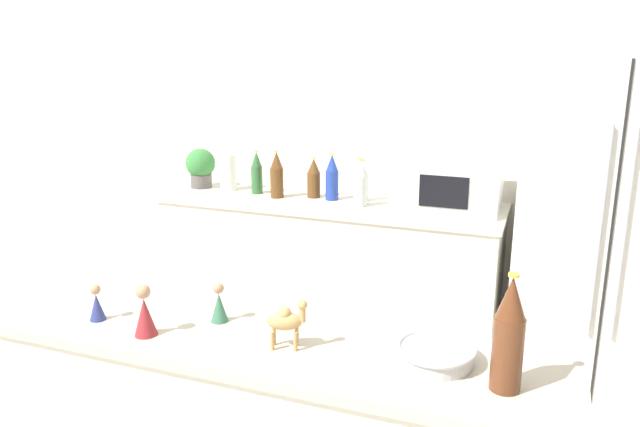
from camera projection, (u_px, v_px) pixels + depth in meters
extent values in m
cube|color=silver|center=(411.00, 134.00, 3.83)|extent=(8.00, 0.06, 2.55)
cube|color=silver|center=(329.00, 272.00, 3.89)|extent=(2.05, 0.60, 0.87)
cube|color=beige|center=(329.00, 202.00, 3.77)|extent=(2.08, 0.63, 0.03)
cube|color=silver|center=(604.00, 230.00, 3.17)|extent=(0.85, 0.74, 1.78)
cube|color=black|center=(609.00, 252.00, 2.83)|extent=(0.01, 0.01, 1.71)
cylinder|color=#B2B5BA|center=(600.00, 233.00, 2.81)|extent=(0.02, 0.02, 0.98)
cylinder|color=#B2B5BA|center=(624.00, 235.00, 2.78)|extent=(0.02, 0.02, 0.98)
cube|color=#B7AD99|center=(236.00, 337.00, 1.96)|extent=(2.06, 0.47, 0.03)
cylinder|color=#595451|center=(201.00, 181.00, 4.08)|extent=(0.14, 0.14, 0.09)
sphere|color=#387F3D|center=(200.00, 163.00, 4.05)|extent=(0.19, 0.19, 0.19)
cylinder|color=white|center=(228.00, 172.00, 3.99)|extent=(0.10, 0.10, 0.23)
cube|color=white|center=(457.00, 186.00, 3.49)|extent=(0.48, 0.36, 0.28)
cube|color=black|center=(444.00, 192.00, 3.34)|extent=(0.26, 0.01, 0.17)
cylinder|color=brown|center=(277.00, 183.00, 3.80)|extent=(0.08, 0.08, 0.18)
cone|color=brown|center=(276.00, 160.00, 3.76)|extent=(0.08, 0.08, 0.10)
cylinder|color=gold|center=(276.00, 151.00, 3.75)|extent=(0.03, 0.03, 0.01)
cylinder|color=navy|center=(332.00, 185.00, 3.74)|extent=(0.08, 0.08, 0.18)
cone|color=navy|center=(332.00, 163.00, 3.70)|extent=(0.07, 0.07, 0.10)
cylinder|color=gold|center=(332.00, 154.00, 3.69)|extent=(0.03, 0.03, 0.01)
cylinder|color=#B2B7BC|center=(363.00, 188.00, 3.71)|extent=(0.07, 0.07, 0.16)
cone|color=#B2B7BC|center=(363.00, 168.00, 3.68)|extent=(0.07, 0.07, 0.09)
cylinder|color=gold|center=(363.00, 160.00, 3.67)|extent=(0.02, 0.02, 0.01)
cylinder|color=#2D6033|center=(257.00, 180.00, 3.91)|extent=(0.07, 0.07, 0.17)
cone|color=#2D6033|center=(256.00, 159.00, 3.87)|extent=(0.07, 0.07, 0.10)
cylinder|color=gold|center=(256.00, 151.00, 3.86)|extent=(0.03, 0.03, 0.01)
cylinder|color=brown|center=(314.00, 185.00, 3.80)|extent=(0.08, 0.08, 0.15)
cone|color=brown|center=(314.00, 166.00, 3.77)|extent=(0.08, 0.08, 0.09)
cylinder|color=gold|center=(314.00, 158.00, 3.76)|extent=(0.03, 0.03, 0.01)
cylinder|color=#B2B7BC|center=(360.00, 191.00, 3.59)|extent=(0.08, 0.08, 0.17)
cone|color=#B2B7BC|center=(361.00, 168.00, 3.55)|extent=(0.07, 0.07, 0.10)
cylinder|color=gold|center=(361.00, 159.00, 3.54)|extent=(0.03, 0.03, 0.01)
cylinder|color=#562D19|center=(507.00, 354.00, 1.61)|extent=(0.08, 0.08, 0.20)
cone|color=#562D19|center=(512.00, 298.00, 1.57)|extent=(0.08, 0.08, 0.11)
cylinder|color=gold|center=(514.00, 275.00, 1.55)|extent=(0.03, 0.03, 0.01)
cylinder|color=#B7BABF|center=(435.00, 355.00, 1.76)|extent=(0.21, 0.21, 0.05)
torus|color=#B7BABF|center=(436.00, 348.00, 1.76)|extent=(0.23, 0.23, 0.02)
ellipsoid|color=tan|center=(284.00, 321.00, 1.83)|extent=(0.12, 0.08, 0.06)
sphere|color=tan|center=(284.00, 313.00, 1.83)|extent=(0.04, 0.04, 0.04)
cylinder|color=tan|center=(302.00, 313.00, 1.82)|extent=(0.02, 0.02, 0.05)
sphere|color=tan|center=(302.00, 305.00, 1.81)|extent=(0.03, 0.03, 0.03)
cylinder|color=tan|center=(297.00, 337.00, 1.86)|extent=(0.01, 0.01, 0.06)
cylinder|color=tan|center=(296.00, 342.00, 1.83)|extent=(0.01, 0.01, 0.06)
cylinder|color=tan|center=(274.00, 336.00, 1.87)|extent=(0.01, 0.01, 0.06)
cylinder|color=tan|center=(272.00, 341.00, 1.83)|extent=(0.01, 0.01, 0.06)
cone|color=navy|center=(97.00, 307.00, 2.03)|extent=(0.05, 0.05, 0.09)
sphere|color=#A37A5B|center=(95.00, 290.00, 2.02)|extent=(0.03, 0.03, 0.03)
cone|color=#33664C|center=(219.00, 307.00, 2.02)|extent=(0.06, 0.06, 0.10)
sphere|color=#A37A5B|center=(218.00, 288.00, 2.01)|extent=(0.04, 0.04, 0.04)
cone|color=maroon|center=(145.00, 317.00, 1.92)|extent=(0.07, 0.07, 0.12)
sphere|color=#A37A5B|center=(143.00, 292.00, 1.90)|extent=(0.05, 0.05, 0.05)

